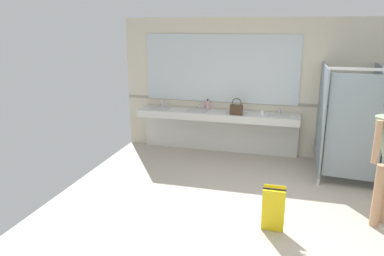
# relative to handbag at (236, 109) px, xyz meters

# --- Properties ---
(ground_plane) EXTENTS (6.28, 5.93, 0.10)m
(ground_plane) POSITION_rel_handbag_xyz_m (0.73, -2.24, -1.04)
(ground_plane) COLOR #B2A899
(wall_back) EXTENTS (6.28, 0.12, 2.69)m
(wall_back) POSITION_rel_handbag_xyz_m (0.73, 0.48, 0.35)
(wall_back) COLOR beige
(wall_back) RESTS_ON ground_plane
(wall_back_tile_band) EXTENTS (6.28, 0.01, 0.06)m
(wall_back_tile_band) POSITION_rel_handbag_xyz_m (0.73, 0.42, 0.06)
(wall_back_tile_band) COLOR #9E937F
(wall_back_tile_band) RESTS_ON wall_back
(vanity_counter) EXTENTS (3.19, 0.53, 1.00)m
(vanity_counter) POSITION_rel_handbag_xyz_m (-0.40, 0.22, -0.35)
(vanity_counter) COLOR silver
(vanity_counter) RESTS_ON ground_plane
(mirror_panel) EXTENTS (3.09, 0.02, 1.34)m
(mirror_panel) POSITION_rel_handbag_xyz_m (-0.40, 0.41, 0.71)
(mirror_panel) COLOR silver
(mirror_panel) RESTS_ON wall_back
(bathroom_stalls) EXTENTS (1.86, 1.39, 1.93)m
(bathroom_stalls) POSITION_rel_handbag_xyz_m (2.42, -0.47, 0.02)
(bathroom_stalls) COLOR gray
(bathroom_stalls) RESTS_ON ground_plane
(handbag) EXTENTS (0.24, 0.11, 0.32)m
(handbag) POSITION_rel_handbag_xyz_m (0.00, 0.00, 0.00)
(handbag) COLOR #3F2D1E
(handbag) RESTS_ON vanity_counter
(soap_dispenser) EXTENTS (0.07, 0.07, 0.22)m
(soap_dispenser) POSITION_rel_handbag_xyz_m (-0.63, 0.29, -0.01)
(soap_dispenser) COLOR #D899B2
(soap_dispenser) RESTS_ON vanity_counter
(paper_cup) EXTENTS (0.07, 0.07, 0.08)m
(paper_cup) POSITION_rel_handbag_xyz_m (0.48, 0.09, -0.07)
(paper_cup) COLOR white
(paper_cup) RESTS_ON vanity_counter
(wet_floor_sign) EXTENTS (0.28, 0.19, 0.59)m
(wet_floor_sign) POSITION_rel_handbag_xyz_m (0.87, -2.56, -0.68)
(wet_floor_sign) COLOR yellow
(wet_floor_sign) RESTS_ON ground_plane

